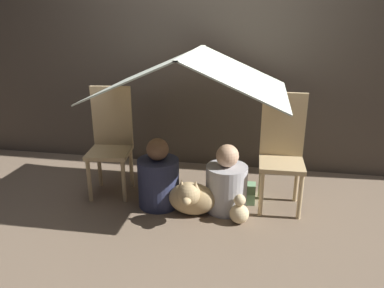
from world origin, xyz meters
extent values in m
plane|color=#7A6651|center=(0.00, 0.00, 0.00)|extent=(8.80, 8.80, 0.00)
cube|color=#4C4238|center=(0.00, 0.93, 1.25)|extent=(7.00, 0.05, 2.50)
cylinder|color=#D1B27F|center=(-0.88, -0.12, 0.19)|extent=(0.04, 0.04, 0.39)
cylinder|color=#D1B27F|center=(-0.58, -0.08, 0.19)|extent=(0.04, 0.04, 0.39)
cylinder|color=#D1B27F|center=(-0.92, 0.19, 0.19)|extent=(0.04, 0.04, 0.39)
cylinder|color=#D1B27F|center=(-0.61, 0.22, 0.19)|extent=(0.04, 0.04, 0.39)
cube|color=#D1B27F|center=(-0.75, 0.05, 0.40)|extent=(0.40, 0.40, 0.04)
cube|color=#D1B27F|center=(-0.77, 0.22, 0.69)|extent=(0.36, 0.07, 0.54)
cylinder|color=#D1B27F|center=(0.60, -0.10, 0.19)|extent=(0.04, 0.04, 0.39)
cylinder|color=#D1B27F|center=(0.90, -0.10, 0.19)|extent=(0.04, 0.04, 0.39)
cylinder|color=#D1B27F|center=(0.59, 0.20, 0.19)|extent=(0.04, 0.04, 0.39)
cylinder|color=#D1B27F|center=(0.90, 0.21, 0.19)|extent=(0.04, 0.04, 0.39)
cube|color=#D1B27F|center=(0.75, 0.05, 0.40)|extent=(0.37, 0.37, 0.04)
cube|color=#D1B27F|center=(0.74, 0.22, 0.69)|extent=(0.36, 0.04, 0.54)
cube|color=silver|center=(-0.37, 0.05, 1.13)|extent=(0.75, 1.16, 0.33)
cube|color=silver|center=(0.37, 0.05, 1.13)|extent=(0.75, 1.16, 0.33)
cube|color=silver|center=(0.00, 0.05, 1.29)|extent=(0.04, 1.16, 0.01)
cylinder|color=#2D3351|center=(-0.27, -0.07, 0.21)|extent=(0.35, 0.35, 0.42)
sphere|color=brown|center=(-0.27, -0.07, 0.51)|extent=(0.19, 0.19, 0.19)
cylinder|color=#B2B2B7|center=(0.31, -0.05, 0.20)|extent=(0.34, 0.34, 0.39)
sphere|color=#D6A884|center=(0.31, -0.05, 0.49)|extent=(0.19, 0.19, 0.19)
ellipsoid|color=tan|center=(0.04, -0.18, 0.14)|extent=(0.39, 0.19, 0.28)
sphere|color=tan|center=(0.04, -0.33, 0.26)|extent=(0.18, 0.18, 0.18)
ellipsoid|color=tan|center=(0.04, -0.41, 0.24)|extent=(0.07, 0.09, 0.06)
cone|color=tan|center=(-0.01, -0.33, 0.33)|extent=(0.06, 0.06, 0.08)
cone|color=tan|center=(0.10, -0.33, 0.33)|extent=(0.06, 0.06, 0.08)
cube|color=#7FB27F|center=(0.37, 0.19, 0.05)|extent=(0.36, 0.28, 0.10)
sphere|color=beige|center=(0.43, -0.24, 0.08)|extent=(0.15, 0.15, 0.15)
sphere|color=beige|center=(0.43, -0.24, 0.20)|extent=(0.09, 0.09, 0.09)
camera|label=1|loc=(0.54, -2.87, 1.59)|focal=35.00mm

